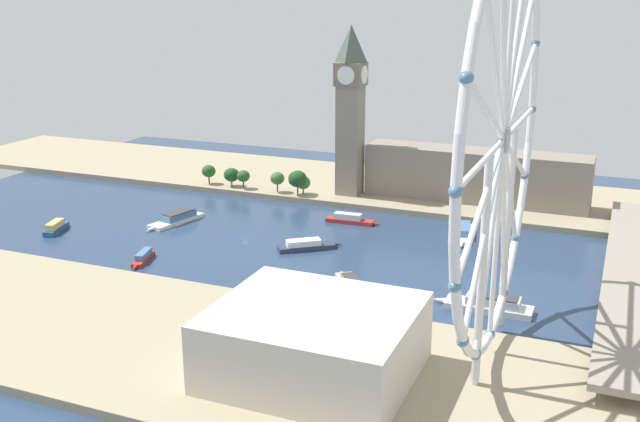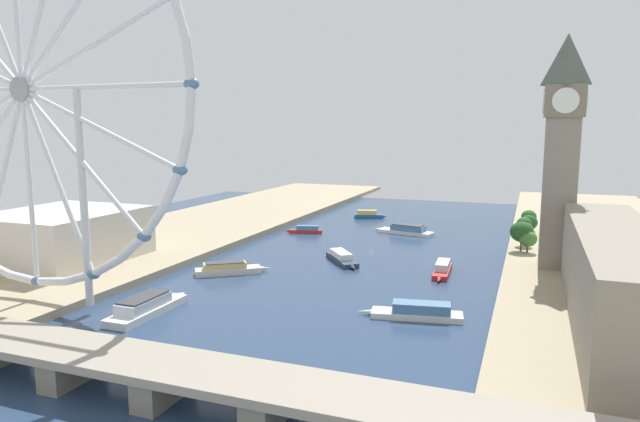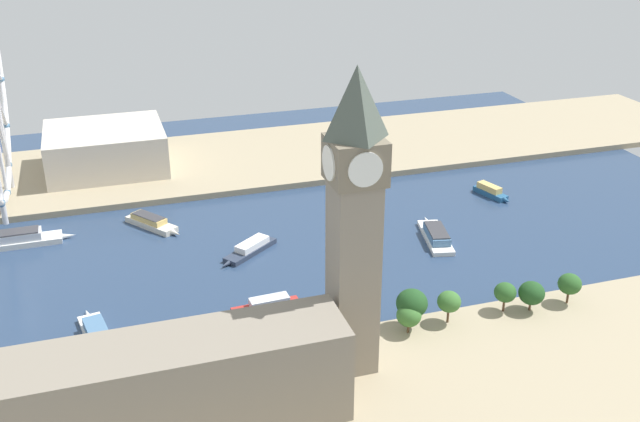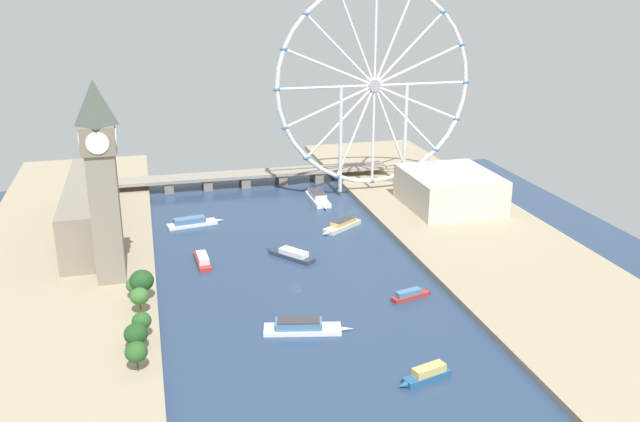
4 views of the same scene
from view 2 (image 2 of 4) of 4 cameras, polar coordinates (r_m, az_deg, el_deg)
ground_plane at (r=279.12m, az=5.27°, el=-3.76°), size 387.46×387.46×0.00m
riverbank_left at (r=271.58m, az=28.03°, el=-4.76°), size 90.00×520.00×3.00m
riverbank_right at (r=324.59m, az=-13.56°, el=-1.97°), size 90.00×520.00×3.00m
clock_tower at (r=241.52m, az=23.41°, el=5.84°), size 15.68×15.68×91.97m
parliament_block at (r=180.41m, az=27.83°, el=-6.06°), size 22.00×118.66×27.55m
tree_row_embankment at (r=292.12m, az=20.22°, el=-1.57°), size 12.40×68.47×13.75m
ferris_wheel at (r=202.50m, az=-28.05°, el=10.73°), size 129.29×3.20×131.81m
riverside_hall at (r=262.05m, az=-24.72°, el=-2.30°), size 50.87×57.84×21.11m
river_bridge at (r=130.74m, az=-15.69°, el=-15.51°), size 199.46×17.47×8.96m
tour_boat_0 at (r=234.33m, az=12.37°, el=-5.81°), size 7.19×28.54×4.91m
tour_boat_1 at (r=317.86m, az=8.78°, el=-1.92°), size 36.80×15.55×5.43m
tour_boat_2 at (r=369.98m, az=4.97°, el=-0.38°), size 21.60×10.05×5.32m
tour_boat_3 at (r=316.81m, az=-1.45°, el=-1.93°), size 21.34×8.84×4.25m
tour_boat_4 at (r=231.92m, az=-9.30°, el=-5.84°), size 27.86×21.91×5.07m
tour_boat_5 at (r=180.22m, az=9.92°, el=-10.06°), size 33.34×12.30×5.01m
tour_boat_6 at (r=248.63m, az=2.25°, el=-4.81°), size 21.93×26.74×4.65m
tour_boat_7 at (r=189.18m, az=-17.25°, el=-9.28°), size 9.44×36.94×6.28m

